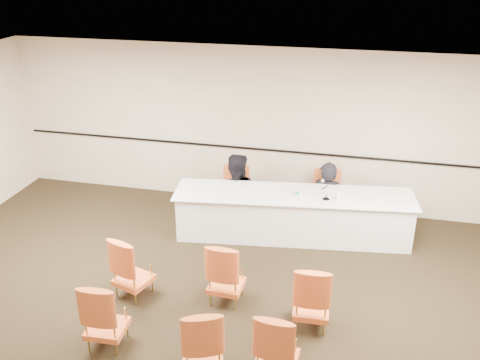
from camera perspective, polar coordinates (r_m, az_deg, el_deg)
name	(u,v)px	position (r m, az deg, el deg)	size (l,w,h in m)	color
floor	(208,334)	(7.20, -3.39, -16.13)	(10.00, 10.00, 0.00)	black
ceiling	(202,111)	(5.75, -4.11, 7.40)	(10.00, 10.00, 0.00)	white
wall_back	(268,129)	(9.92, 3.02, 5.48)	(10.00, 0.04, 3.00)	beige
wall_rail	(267,150)	(10.01, 2.93, 3.24)	(9.80, 0.04, 0.03)	black
panel_table	(293,215)	(9.14, 5.67, -3.76)	(4.00, 0.92, 0.80)	silver
panelist_main	(326,207)	(9.73, 9.14, -2.82)	(0.63, 0.41, 1.72)	black
panelist_main_chair	(326,198)	(9.65, 9.21, -1.90)	(0.50, 0.50, 0.95)	orange
panelist_second	(235,200)	(9.74, -0.52, -2.12)	(0.86, 0.67, 1.78)	black
panelist_second_chair	(235,194)	(9.68, -0.52, -1.49)	(0.50, 0.50, 0.95)	orange
papers	(325,195)	(8.98, 9.10, -1.61)	(0.30, 0.22, 0.00)	silver
microphone	(326,191)	(8.78, 9.21, -1.18)	(0.11, 0.21, 0.30)	black
water_bottle	(298,190)	(8.86, 6.19, -1.09)	(0.06, 0.06, 0.20)	teal
drinking_glass	(301,194)	(8.87, 6.53, -1.46)	(0.06, 0.06, 0.10)	white
coffee_cup	(339,197)	(8.84, 10.49, -1.76)	(0.08, 0.08, 0.12)	white
aud_chair_front_left	(132,266)	(7.76, -11.40, -9.01)	(0.50, 0.50, 0.95)	orange
aud_chair_front_mid	(226,272)	(7.50, -1.48, -9.75)	(0.50, 0.50, 0.95)	orange
aud_chair_front_right	(312,295)	(7.11, 7.69, -12.10)	(0.50, 0.50, 0.95)	orange
aud_chair_back_left	(105,313)	(6.96, -14.17, -13.61)	(0.50, 0.50, 0.95)	orange
aud_chair_back_mid	(202,340)	(6.40, -4.10, -16.67)	(0.50, 0.50, 0.95)	orange
aud_chair_back_right	(277,344)	(6.34, 4.01, -17.09)	(0.50, 0.50, 0.95)	orange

